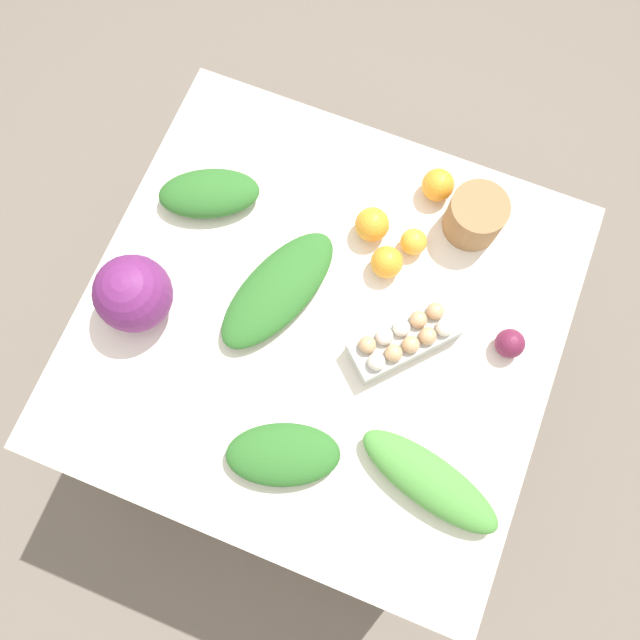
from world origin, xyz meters
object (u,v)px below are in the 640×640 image
(greens_bunch_dandelion, at_px, (209,193))
(greens_bunch_chard, at_px, (429,481))
(egg_carton, at_px, (404,339))
(paper_bag, at_px, (475,216))
(orange_1, at_px, (372,224))
(orange_2, at_px, (387,262))
(greens_bunch_beet_tops, at_px, (283,455))
(beet_root, at_px, (510,343))
(orange_3, at_px, (438,185))
(greens_bunch_scallion, at_px, (278,290))
(cabbage_purple, at_px, (133,294))
(orange_0, at_px, (414,242))

(greens_bunch_dandelion, xyz_separation_m, greens_bunch_chard, (-0.72, 0.45, 0.00))
(egg_carton, height_order, paper_bag, paper_bag)
(orange_1, xyz_separation_m, orange_2, (-0.07, 0.08, -0.00))
(paper_bag, relative_size, greens_bunch_beet_tops, 0.55)
(beet_root, bearing_deg, greens_bunch_dandelion, -6.41)
(orange_2, bearing_deg, orange_3, -101.53)
(greens_bunch_beet_tops, bearing_deg, orange_1, -89.26)
(greens_bunch_dandelion, distance_m, orange_1, 0.41)
(greens_bunch_scallion, relative_size, orange_2, 4.61)
(beet_root, bearing_deg, egg_carton, 19.70)
(orange_2, bearing_deg, paper_bag, -130.98)
(egg_carton, bearing_deg, orange_1, 76.75)
(egg_carton, bearing_deg, orange_2, 73.78)
(orange_1, bearing_deg, greens_bunch_chard, 122.21)
(cabbage_purple, bearing_deg, orange_3, -135.89)
(cabbage_purple, distance_m, orange_3, 0.77)
(orange_2, bearing_deg, greens_bunch_scallion, 36.12)
(egg_carton, height_order, greens_bunch_chard, egg_carton)
(greens_bunch_dandelion, height_order, orange_3, orange_3)
(orange_3, bearing_deg, orange_2, 78.47)
(greens_bunch_scallion, bearing_deg, cabbage_purple, 26.46)
(orange_2, bearing_deg, egg_carton, 122.12)
(orange_3, bearing_deg, egg_carton, 97.75)
(greens_bunch_beet_tops, relative_size, orange_3, 3.14)
(orange_0, distance_m, orange_1, 0.11)
(cabbage_purple, bearing_deg, beet_root, -165.21)
(orange_2, height_order, orange_3, orange_3)
(cabbage_purple, height_order, orange_1, cabbage_purple)
(cabbage_purple, xyz_separation_m, paper_bag, (-0.66, -0.48, -0.03))
(cabbage_purple, distance_m, orange_0, 0.66)
(greens_bunch_scallion, bearing_deg, greens_bunch_beet_tops, 114.27)
(egg_carton, height_order, beet_root, egg_carton)
(cabbage_purple, bearing_deg, orange_0, -145.46)
(orange_0, bearing_deg, greens_bunch_beet_tops, 80.18)
(paper_bag, relative_size, orange_0, 2.15)
(greens_bunch_chard, xyz_separation_m, orange_3, (0.21, -0.67, 0.00))
(orange_2, bearing_deg, greens_bunch_beet_tops, 83.40)
(orange_2, bearing_deg, cabbage_purple, 30.81)
(paper_bag, relative_size, greens_bunch_chard, 0.41)
(greens_bunch_beet_tops, bearing_deg, greens_bunch_dandelion, -51.44)
(greens_bunch_beet_tops, distance_m, beet_root, 0.57)
(orange_0, bearing_deg, beet_root, 151.70)
(greens_bunch_scallion, distance_m, greens_bunch_beet_tops, 0.38)
(orange_1, bearing_deg, orange_2, 130.74)
(paper_bag, height_order, orange_3, paper_bag)
(cabbage_purple, bearing_deg, paper_bag, -143.94)
(paper_bag, distance_m, orange_2, 0.24)
(beet_root, bearing_deg, orange_1, -21.56)
(greens_bunch_chard, relative_size, beet_root, 5.00)
(greens_bunch_scallion, bearing_deg, greens_bunch_dandelion, -33.32)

